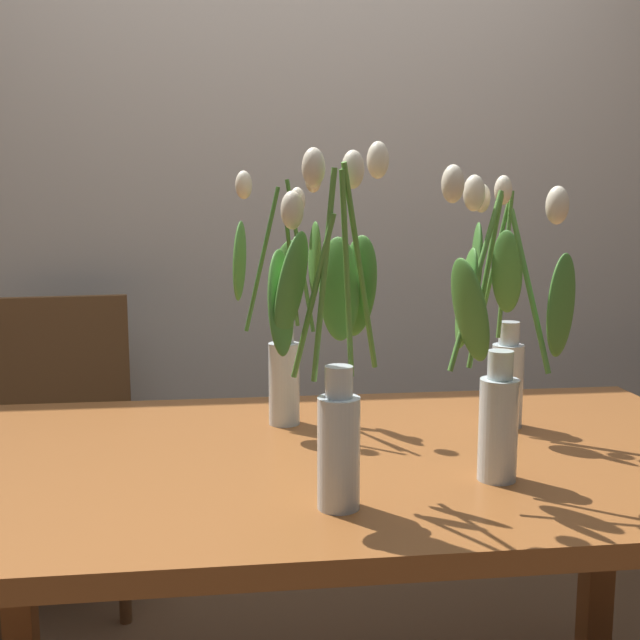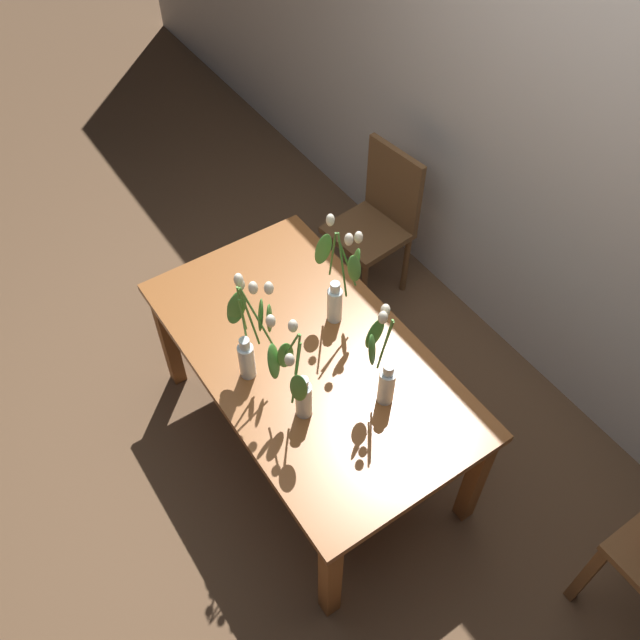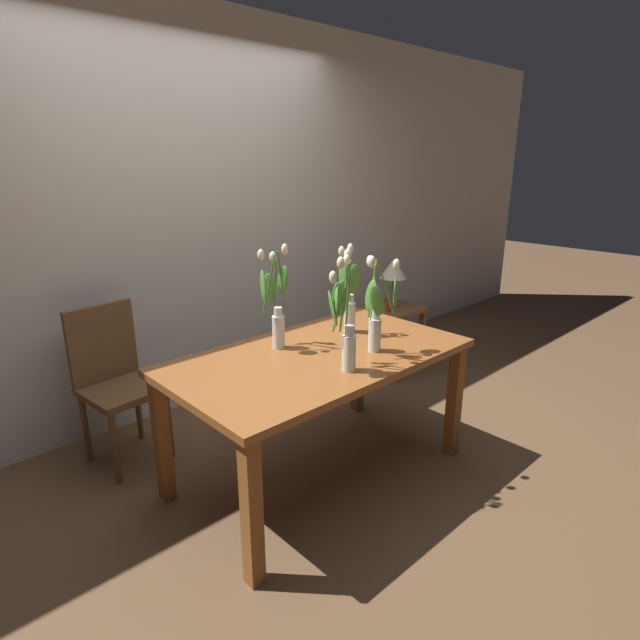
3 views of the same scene
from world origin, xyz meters
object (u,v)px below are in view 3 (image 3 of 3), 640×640
table_lamp (393,270)px  pillar_candle (389,306)px  tulip_vase_3 (276,309)px  tulip_vase_2 (377,315)px  side_table (391,321)px  dining_chair (115,375)px  dining_table (319,369)px  tulip_vase_0 (349,302)px  tulip_vase_1 (344,323)px

table_lamp → pillar_candle: table_lamp is taller
tulip_vase_3 → pillar_candle: size_ratio=7.50×
tulip_vase_2 → tulip_vase_3: size_ratio=0.96×
side_table → tulip_vase_3: bearing=-163.0°
dining_chair → side_table: 2.24m
dining_table → tulip_vase_2: size_ratio=2.97×
tulip_vase_2 → tulip_vase_3: bearing=127.6°
tulip_vase_0 → side_table: bearing=27.6°
tulip_vase_0 → table_lamp: bearing=27.7°
dining_table → tulip_vase_1: tulip_vase_1 is taller
tulip_vase_3 → dining_chair: size_ratio=0.60×
tulip_vase_0 → side_table: (1.14, 0.59, -0.50)m
tulip_vase_0 → dining_chair: 1.43m
tulip_vase_0 → pillar_candle: bearing=27.3°
dining_chair → table_lamp: (2.26, -0.22, 0.33)m
tulip_vase_2 → table_lamp: bearing=35.9°
dining_table → side_table: dining_table is taller
tulip_vase_2 → side_table: tulip_vase_2 is taller
tulip_vase_2 → tulip_vase_3: tulip_vase_3 is taller
dining_table → dining_chair: dining_chair is taller
tulip_vase_3 → side_table: (1.60, 0.49, -0.53)m
side_table → tulip_vase_2: bearing=-144.0°
pillar_candle → dining_chair: bearing=171.9°
dining_table → tulip_vase_0: tulip_vase_0 is taller
dining_chair → table_lamp: bearing=-5.6°
tulip_vase_1 → tulip_vase_2: (0.29, 0.04, -0.03)m
tulip_vase_3 → side_table: tulip_vase_3 is taller
tulip_vase_1 → pillar_candle: 1.75m
tulip_vase_3 → dining_chair: tulip_vase_3 is taller
tulip_vase_1 → tulip_vase_2: size_ratio=1.07×
dining_chair → table_lamp: size_ratio=2.34×
table_lamp → pillar_candle: bearing=-149.0°
tulip_vase_1 → dining_chair: bearing=119.2°
dining_chair → tulip_vase_3: bearing=-49.2°
tulip_vase_2 → tulip_vase_1: bearing=-172.0°
dining_table → pillar_candle: (1.39, 0.66, -0.06)m
dining_chair → table_lamp: 2.29m
tulip_vase_3 → dining_table: bearing=-65.5°
dining_table → dining_chair: (-0.73, 0.96, -0.12)m
tulip_vase_3 → pillar_candle: 1.60m
tulip_vase_1 → side_table: 1.91m
dining_table → tulip_vase_0: size_ratio=2.98×
pillar_candle → tulip_vase_1: bearing=-148.3°
tulip_vase_0 → dining_chair: bearing=142.4°
tulip_vase_0 → tulip_vase_3: bearing=166.9°
tulip_vase_0 → tulip_vase_3: 0.47m
tulip_vase_3 → table_lamp: tulip_vase_3 is taller
dining_chair → side_table: (2.23, -0.24, -0.09)m
tulip_vase_3 → dining_chair: 1.06m
dining_table → tulip_vase_2: 0.43m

